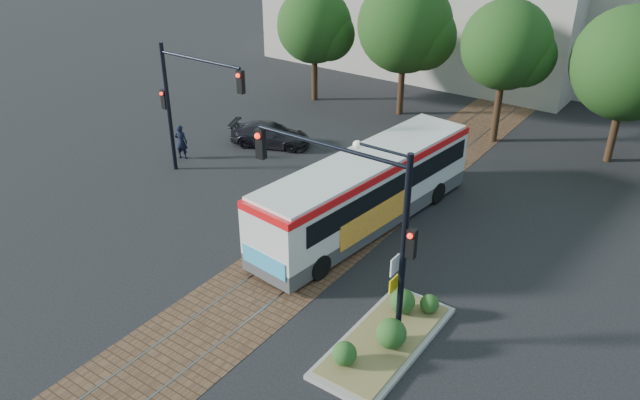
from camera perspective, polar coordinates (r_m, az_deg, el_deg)
The scene contains 10 objects.
ground at distance 22.06m, azimuth -3.67°, elevation -6.83°, with size 120.00×120.00×0.00m, color black.
trackbed at distance 24.77m, azimuth 2.10°, elevation -2.50°, with size 3.60×40.00×0.02m.
tree_row at distance 33.00m, azimuth 16.40°, elevation 13.36°, with size 26.40×5.60×7.67m.
warehouses at distance 45.23m, azimuth 19.78°, elevation 15.27°, with size 40.00×13.00×8.00m.
city_bus at distance 24.25m, azimuth 4.36°, elevation 1.15°, with size 3.58×11.28×2.97m.
traffic_island at distance 19.12m, azimuth 6.18°, elevation -12.02°, with size 2.20×5.20×1.13m.
signal_pole_main at distance 17.40m, azimuth 4.23°, elevation -1.01°, with size 5.49×0.46×6.00m.
signal_pole_left at distance 28.20m, azimuth -12.30°, elevation 9.37°, with size 4.99×0.34×6.00m.
officer at distance 31.16m, azimuth -12.58°, elevation 5.22°, with size 0.63×0.41×1.72m, color black.
parked_car at distance 32.11m, azimuth -4.58°, elevation 6.00°, with size 1.67×4.10×1.19m, color black.
Camera 1 is at (11.58, -13.94, 12.57)m, focal length 35.00 mm.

